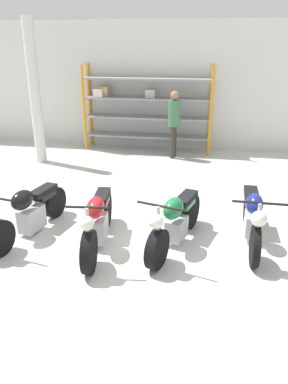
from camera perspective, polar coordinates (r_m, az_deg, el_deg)
ground_plane at (r=6.16m, az=-0.65°, el=-7.43°), size 30.00×30.00×0.00m
back_wall at (r=11.26m, az=4.99°, el=15.65°), size 30.00×0.08×3.60m
shelving_rack at (r=11.09m, az=-0.01°, el=12.91°), size 3.71×0.63×2.42m
support_pillar at (r=10.19m, az=-16.30°, el=14.23°), size 0.28×0.28×3.60m
motorcycle_black at (r=6.49m, az=-17.13°, el=-2.93°), size 0.70×2.01×0.94m
motorcycle_red at (r=5.87m, az=-7.06°, el=-4.43°), size 0.58×2.07×0.99m
motorcycle_green at (r=5.86m, az=4.82°, el=-4.42°), size 0.85×1.97×0.96m
motorcycle_blue at (r=6.18m, az=16.16°, el=-3.47°), size 0.75×2.08×0.98m
person_browsing at (r=10.35m, az=4.60°, el=11.05°), size 0.36×0.36×1.81m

